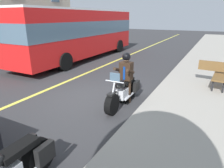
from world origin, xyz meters
The scene contains 6 objects.
ground_plane centered at (0.00, 0.00, 0.00)m, with size 80.00×80.00×0.00m, color #333335.
lane_center_stripe centered at (0.00, -2.00, 0.01)m, with size 60.00×0.16×0.01m, color #E5DB4C.
motorcycle_main centered at (-0.09, 1.33, 0.45)m, with size 2.21×0.60×1.26m.
rider_main centered at (-0.28, 1.33, 1.04)m, with size 0.62×0.55×1.74m.
bus_far centered at (-5.85, -4.53, 1.87)m, with size 11.05×2.70×3.30m.
bench_sidewalk centered at (-3.26, 4.21, 0.71)m, with size 1.83×1.80×0.95m.
Camera 1 is at (5.62, 3.88, 2.85)m, focal length 31.95 mm.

